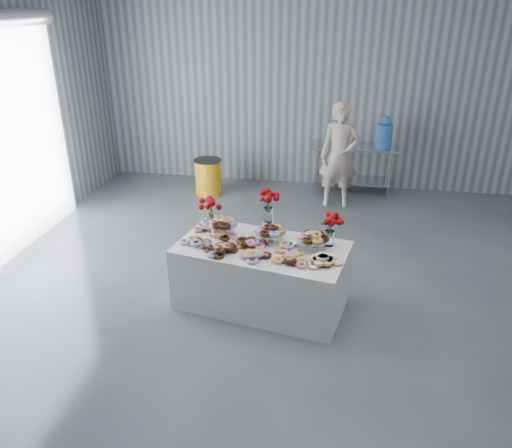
{
  "coord_description": "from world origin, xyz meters",
  "views": [
    {
      "loc": [
        0.49,
        -4.7,
        3.34
      ],
      "look_at": [
        -0.44,
        0.54,
        0.89
      ],
      "focal_mm": 35.0,
      "sensor_mm": 36.0,
      "label": 1
    }
  ],
  "objects_px": {
    "water_jug": "(384,133)",
    "person": "(339,156)",
    "display_table": "(262,275)",
    "trash_barrel": "(208,177)",
    "prep_table": "(353,160)"
  },
  "relations": [
    {
      "from": "prep_table",
      "to": "person",
      "type": "height_order",
      "value": "person"
    },
    {
      "from": "water_jug",
      "to": "person",
      "type": "height_order",
      "value": "person"
    },
    {
      "from": "trash_barrel",
      "to": "prep_table",
      "type": "bearing_deg",
      "value": 10.92
    },
    {
      "from": "person",
      "to": "trash_barrel",
      "type": "xyz_separation_m",
      "value": [
        -2.33,
        0.12,
        -0.56
      ]
    },
    {
      "from": "water_jug",
      "to": "display_table",
      "type": "bearing_deg",
      "value": -111.46
    },
    {
      "from": "display_table",
      "to": "trash_barrel",
      "type": "bearing_deg",
      "value": 114.72
    },
    {
      "from": "person",
      "to": "trash_barrel",
      "type": "relative_size",
      "value": 2.74
    },
    {
      "from": "display_table",
      "to": "water_jug",
      "type": "bearing_deg",
      "value": 68.54
    },
    {
      "from": "display_table",
      "to": "water_jug",
      "type": "xyz_separation_m",
      "value": [
        1.52,
        3.86,
        0.77
      ]
    },
    {
      "from": "person",
      "to": "display_table",
      "type": "bearing_deg",
      "value": -108.47
    },
    {
      "from": "display_table",
      "to": "person",
      "type": "relative_size",
      "value": 1.08
    },
    {
      "from": "water_jug",
      "to": "person",
      "type": "xyz_separation_m",
      "value": [
        -0.74,
        -0.62,
        -0.27
      ]
    },
    {
      "from": "prep_table",
      "to": "water_jug",
      "type": "bearing_deg",
      "value": -0.0
    },
    {
      "from": "display_table",
      "to": "prep_table",
      "type": "bearing_deg",
      "value": 75.23
    },
    {
      "from": "water_jug",
      "to": "trash_barrel",
      "type": "bearing_deg",
      "value": -170.83
    }
  ]
}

